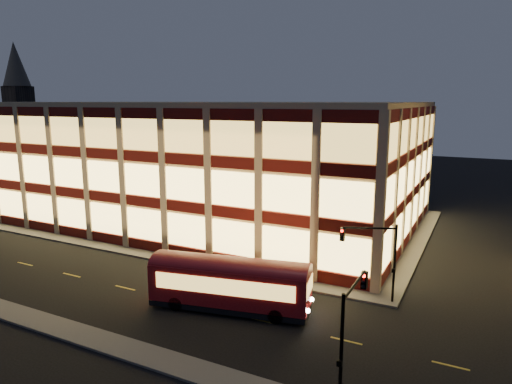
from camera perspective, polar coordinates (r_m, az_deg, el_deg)
The scene contains 10 objects.
ground at distance 45.20m, azimuth -14.59°, elevation -7.95°, with size 200.00×200.00×0.00m, color black.
sidewalk_office_south at distance 47.81m, azimuth -16.52°, elevation -6.89°, with size 54.00×2.00×0.15m, color #514F4C.
sidewalk_office_east at distance 51.10m, azimuth 19.46°, elevation -5.90°, with size 2.00×30.00×0.15m, color #514F4C.
sidewalk_near at distance 37.24m, azimuth -28.26°, elevation -13.11°, with size 100.00×2.00×0.15m, color #514F4C.
office_building at distance 58.45m, azimuth -6.11°, elevation 4.00°, with size 50.45×30.45×14.50m.
church_tower at distance 122.14m, azimuth -27.28°, elevation 7.43°, with size 5.00×5.00×18.00m, color #2D2621.
church_spire at distance 122.30m, azimuth -27.89°, elevation 13.97°, with size 6.00×6.00×10.00m, color #4C473F.
traffic_signal_far at distance 34.21m, azimuth 14.72°, elevation -6.97°, with size 3.79×1.87×6.00m.
traffic_signal_near at distance 23.72m, azimuth 11.75°, elevation -15.20°, with size 0.32×4.45×6.00m.
trolley_bus at distance 32.90m, azimuth -3.30°, elevation -11.03°, with size 11.67×5.05×3.84m.
Camera 1 is at (28.76, -31.65, 14.62)m, focal length 32.00 mm.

